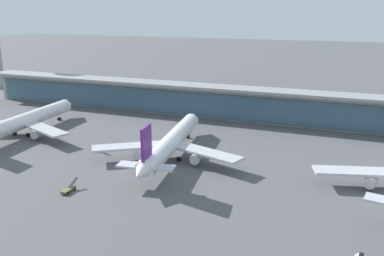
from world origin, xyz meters
The scene contains 6 objects.
ground_plane centered at (0.00, 0.00, 0.00)m, with size 1200.00×1200.00×0.00m, color #515154.
airliner_left_stand centered at (-69.89, 13.22, 5.60)m, with size 51.24×66.80×17.78m.
airliner_centre_stand centered at (-3.37, 9.53, 5.60)m, with size 50.88×66.70×17.78m.
service_truck_under_wing_olive centered at (-18.75, -25.26, 0.81)m, with size 2.14×6.86×2.70m.
service_truck_mid_apron_red centered at (-31.31, 7.52, 0.81)m, with size 6.36×4.98×2.70m.
terminal_building centered at (0.00, 67.96, 7.87)m, with size 267.90×12.80×15.20m.
Camera 1 is at (51.78, -111.27, 48.66)m, focal length 38.83 mm.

